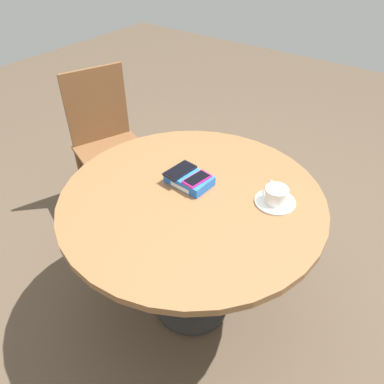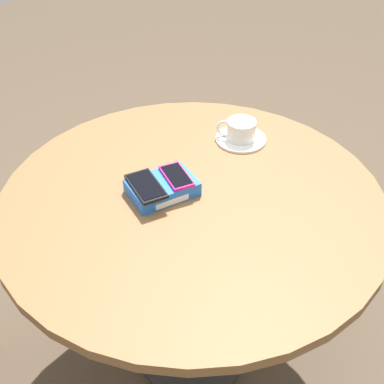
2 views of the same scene
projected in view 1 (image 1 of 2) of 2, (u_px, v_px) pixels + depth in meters
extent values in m
plane|color=brown|center=(192.00, 304.00, 1.96)|extent=(8.00, 8.00, 0.00)
cylinder|color=#2D2D2D|center=(192.00, 302.00, 1.95)|extent=(0.37, 0.37, 0.02)
cylinder|color=#2D2D2D|center=(192.00, 257.00, 1.73)|extent=(0.07, 0.07, 0.67)
cylinder|color=brown|center=(192.00, 199.00, 1.52)|extent=(1.07, 1.07, 0.03)
cube|color=blue|center=(189.00, 179.00, 1.56)|extent=(0.19, 0.13, 0.04)
cube|color=white|center=(179.00, 188.00, 1.53)|extent=(0.10, 0.01, 0.02)
cube|color=black|center=(180.00, 170.00, 1.57)|extent=(0.09, 0.14, 0.01)
cube|color=black|center=(180.00, 169.00, 1.56)|extent=(0.08, 0.13, 0.00)
cube|color=#D11975|center=(197.00, 179.00, 1.52)|extent=(0.08, 0.12, 0.01)
cube|color=black|center=(197.00, 178.00, 1.52)|extent=(0.07, 0.11, 0.00)
cylinder|color=white|center=(275.00, 202.00, 1.47)|extent=(0.16, 0.16, 0.01)
cylinder|color=white|center=(276.00, 195.00, 1.45)|extent=(0.09, 0.09, 0.06)
cylinder|color=tan|center=(277.00, 190.00, 1.43)|extent=(0.08, 0.08, 0.00)
torus|color=white|center=(272.00, 187.00, 1.49)|extent=(0.05, 0.05, 0.06)
cube|color=brown|center=(114.00, 153.00, 2.27)|extent=(0.51, 0.51, 0.02)
cube|color=brown|center=(96.00, 106.00, 2.24)|extent=(0.15, 0.36, 0.45)
cylinder|color=brown|center=(103.00, 208.00, 2.22)|extent=(0.04, 0.04, 0.44)
cylinder|color=brown|center=(156.00, 189.00, 2.37)|extent=(0.04, 0.04, 0.44)
cylinder|color=brown|center=(83.00, 179.00, 2.45)|extent=(0.04, 0.04, 0.44)
cylinder|color=brown|center=(132.00, 163.00, 2.60)|extent=(0.04, 0.04, 0.44)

